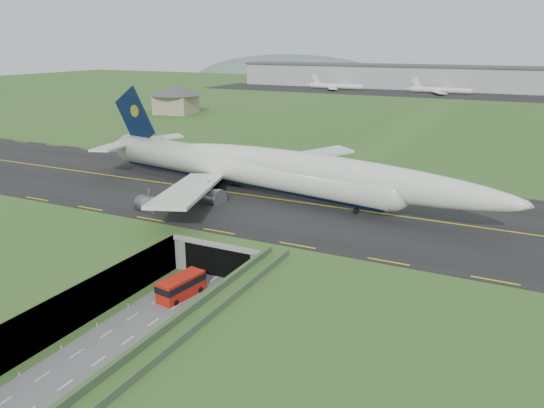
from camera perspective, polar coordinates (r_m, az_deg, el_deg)
The scene contains 10 objects.
ground at distance 79.30m, azimuth -8.99°, elevation -10.01°, with size 900.00×900.00×0.00m, color #335C24.
airfield_deck at distance 77.99m, azimuth -9.10°, elevation -8.05°, with size 800.00×800.00×6.00m, color gray.
trench_road at distance 74.04m, azimuth -12.40°, elevation -12.21°, with size 12.00×75.00×0.20m, color slate.
taxiway at distance 103.64m, azimuth 1.35°, elevation 0.40°, with size 800.00×44.00×0.18m, color black.
tunnel_portal at distance 90.81m, azimuth -3.03°, elevation -3.92°, with size 17.00×22.30×6.00m.
guideway at distance 57.63m, azimuth -11.24°, elevation -15.25°, with size 3.00×53.00×7.05m.
jumbo_jet at distance 105.43m, azimuth -0.86°, elevation 3.76°, with size 96.92×61.34×20.57m.
shuttle_tram at distance 79.08m, azimuth -9.75°, elevation -8.74°, with size 3.99×8.03×3.13m.
service_building at distance 234.68m, azimuth -10.32°, elevation 11.24°, with size 24.78×24.78×11.92m.
cargo_terminal at distance 359.55m, azimuth 20.13°, elevation 12.58°, with size 320.00×67.00×15.60m.
Camera 1 is at (41.88, -57.01, 35.83)m, focal length 35.00 mm.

